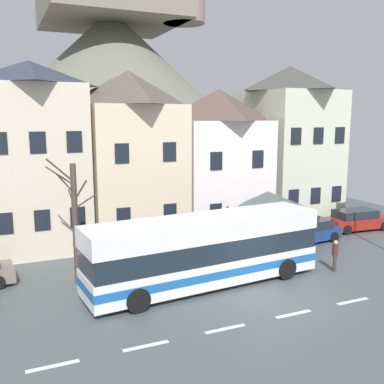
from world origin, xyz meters
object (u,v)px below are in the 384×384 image
(bus_shelter, at_px, (268,201))
(townhouse_02, at_px, (130,155))
(parked_car_00, at_px, (357,220))
(bare_tree_00, at_px, (75,220))
(townhouse_01, at_px, (34,156))
(parked_car_02, at_px, (310,231))
(pedestrian_00, at_px, (335,254))
(transit_bus, at_px, (206,251))
(townhouse_03, at_px, (218,160))
(townhouse_04, at_px, (287,144))
(public_bench, at_px, (255,234))
(hilltop_castle, at_px, (114,99))
(pedestrian_01, at_px, (265,244))

(bus_shelter, bearing_deg, townhouse_02, 133.06)
(parked_car_00, xyz_separation_m, bare_tree_00, (-18.94, -2.07, 2.26))
(townhouse_01, xyz_separation_m, parked_car_00, (20.05, -4.74, -4.65))
(parked_car_02, bearing_deg, pedestrian_00, 58.99)
(transit_bus, bearing_deg, townhouse_03, 55.02)
(townhouse_01, height_order, townhouse_04, townhouse_04)
(parked_car_00, height_order, bare_tree_00, bare_tree_00)
(townhouse_04, distance_m, public_bench, 9.03)
(bus_shelter, bearing_deg, hilltop_castle, 96.66)
(hilltop_castle, height_order, bare_tree_00, hilltop_castle)
(pedestrian_00, relative_size, public_bench, 0.90)
(bare_tree_00, bearing_deg, pedestrian_00, -17.18)
(hilltop_castle, height_order, transit_bus, hilltop_castle)
(bus_shelter, distance_m, bare_tree_00, 10.75)
(pedestrian_01, distance_m, bare_tree_00, 10.00)
(hilltop_castle, xyz_separation_m, pedestrian_00, (3.98, -27.89, -8.48))
(townhouse_02, height_order, townhouse_04, townhouse_04)
(parked_car_02, relative_size, public_bench, 2.33)
(townhouse_02, height_order, bus_shelter, townhouse_02)
(hilltop_castle, bearing_deg, townhouse_02, -100.92)
(hilltop_castle, xyz_separation_m, parked_car_00, (10.97, -22.13, -8.66))
(bus_shelter, xyz_separation_m, parked_car_00, (8.21, 1.52, -2.22))
(townhouse_03, bearing_deg, townhouse_01, 177.63)
(hilltop_castle, height_order, public_bench, hilltop_castle)
(townhouse_03, distance_m, parked_car_02, 7.56)
(hilltop_castle, bearing_deg, bare_tree_00, -108.23)
(hilltop_castle, relative_size, pedestrian_00, 24.47)
(transit_bus, xyz_separation_m, pedestrian_01, (4.48, 1.96, -0.74))
(bare_tree_00, bearing_deg, bus_shelter, 2.93)
(hilltop_castle, bearing_deg, townhouse_01, -117.55)
(townhouse_02, distance_m, public_bench, 9.25)
(transit_bus, height_order, pedestrian_00, transit_bus)
(pedestrian_00, bearing_deg, bus_shelter, 106.01)
(townhouse_03, bearing_deg, townhouse_04, 7.62)
(townhouse_01, xyz_separation_m, townhouse_04, (17.83, 0.34, 0.25))
(bare_tree_00, bearing_deg, parked_car_02, 4.19)
(townhouse_01, relative_size, pedestrian_00, 6.78)
(townhouse_02, bearing_deg, pedestrian_01, -57.27)
(townhouse_02, distance_m, bus_shelter, 9.18)
(public_bench, height_order, bare_tree_00, bare_tree_00)
(bus_shelter, bearing_deg, townhouse_03, 91.79)
(townhouse_02, xyz_separation_m, bus_shelter, (6.07, -6.50, -2.29))
(parked_car_00, bearing_deg, parked_car_02, -163.68)
(townhouse_04, xyz_separation_m, hilltop_castle, (-8.76, 17.05, 3.76))
(public_bench, bearing_deg, hilltop_castle, 98.05)
(parked_car_00, distance_m, bare_tree_00, 19.19)
(townhouse_04, relative_size, hilltop_castle, 0.29)
(townhouse_03, xyz_separation_m, townhouse_04, (6.17, 0.83, 0.90))
(pedestrian_00, bearing_deg, townhouse_01, 141.20)
(townhouse_03, distance_m, townhouse_04, 6.29)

